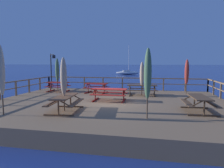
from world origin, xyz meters
The scene contains 18 objects.
ground_plane centered at (0.00, 0.00, 0.00)m, with size 600.00×600.00×0.00m, color navy.
wooden_deck centered at (0.00, 0.00, 0.36)m, with size 14.46×11.52×0.72m, color #846647.
railing_waterside_far centered at (0.00, 5.61, 1.47)m, with size 14.26×0.10×1.09m.
railing_side_left centered at (-7.08, 0.00, 1.46)m, with size 0.10×11.32×1.09m.
picnic_table_front_right centered at (-1.63, -2.87, 1.28)m, with size 1.61×2.32×0.78m.
picnic_table_mid_left centered at (-5.12, 3.49, 1.27)m, with size 1.77×1.43×0.78m.
picnic_table_mid_centre centered at (-0.06, 0.27, 1.28)m, with size 2.20×1.41×0.78m.
picnic_table_back_left centered at (1.87, 2.82, 1.28)m, with size 2.22×1.52×0.78m.
picnic_table_back_right centered at (-1.76, 3.31, 1.27)m, with size 1.89×1.55×0.78m.
picnic_table_mid_right centered at (4.84, -1.76, 1.28)m, with size 1.51×2.12×0.78m.
patio_umbrella_tall_mid_left centered at (-1.69, -2.84, 2.41)m, with size 0.32×0.32×2.66m.
patio_umbrella_tall_back_left centered at (-5.14, 3.49, 2.47)m, with size 0.32×0.32×2.76m.
patio_umbrella_tall_back_right centered at (2.39, -3.41, 2.64)m, with size 0.32×0.32×3.02m.
patio_umbrella_short_mid centered at (1.84, 2.81, 2.29)m, with size 0.32×0.32×2.47m.
patio_umbrella_short_front centered at (-4.11, -4.11, 2.75)m, with size 0.32×0.32×3.20m.
patio_umbrella_tall_mid_right centered at (5.13, 3.98, 2.40)m, with size 0.32×0.32×2.65m.
lamp_post_hooked centered at (-6.36, 4.95, 2.83)m, with size 0.61×0.44×3.20m.
sailboat_distant centered at (-3.80, 40.84, 0.51)m, with size 6.23×3.14×7.72m.
Camera 1 is at (2.57, -12.08, 3.11)m, focal length 32.48 mm.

